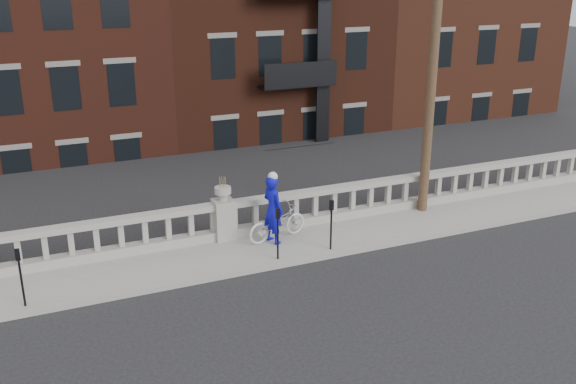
# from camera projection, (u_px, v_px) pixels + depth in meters

# --- Properties ---
(ground) EXTENTS (120.00, 120.00, 0.00)m
(ground) POSITION_uv_depth(u_px,v_px,m) (280.00, 310.00, 14.15)
(ground) COLOR black
(ground) RESTS_ON ground
(sidewalk) EXTENTS (32.00, 2.20, 0.15)m
(sidewalk) POSITION_uv_depth(u_px,v_px,m) (236.00, 254.00, 16.72)
(sidewalk) COLOR gray
(sidewalk) RESTS_ON ground
(balustrade) EXTENTS (28.00, 0.34, 1.03)m
(balustrade) POSITION_uv_depth(u_px,v_px,m) (224.00, 221.00, 17.35)
(balustrade) COLOR gray
(balustrade) RESTS_ON sidewalk
(planter_pedestal) EXTENTS (0.55, 0.55, 1.76)m
(planter_pedestal) POSITION_uv_depth(u_px,v_px,m) (224.00, 215.00, 17.29)
(planter_pedestal) COLOR gray
(planter_pedestal) RESTS_ON sidewalk
(lower_level) EXTENTS (80.00, 44.00, 20.80)m
(lower_level) POSITION_uv_depth(u_px,v_px,m) (119.00, 57.00, 33.40)
(lower_level) COLOR #605E59
(lower_level) RESTS_ON ground
(utility_pole) EXTENTS (1.60, 0.28, 10.00)m
(utility_pole) POSITION_uv_depth(u_px,v_px,m) (435.00, 39.00, 17.83)
(utility_pole) COLOR #422D1E
(utility_pole) RESTS_ON sidewalk
(parking_meter_b) EXTENTS (0.10, 0.09, 1.36)m
(parking_meter_b) POSITION_uv_depth(u_px,v_px,m) (20.00, 271.00, 13.74)
(parking_meter_b) COLOR black
(parking_meter_b) RESTS_ON sidewalk
(parking_meter_c) EXTENTS (0.10, 0.09, 1.36)m
(parking_meter_c) POSITION_uv_depth(u_px,v_px,m) (278.00, 228.00, 15.99)
(parking_meter_c) COLOR black
(parking_meter_c) RESTS_ON sidewalk
(parking_meter_d) EXTENTS (0.10, 0.09, 1.36)m
(parking_meter_d) POSITION_uv_depth(u_px,v_px,m) (331.00, 219.00, 16.55)
(parking_meter_d) COLOR black
(parking_meter_d) RESTS_ON sidewalk
(bicycle) EXTENTS (1.89, 1.00, 0.94)m
(bicycle) POSITION_uv_depth(u_px,v_px,m) (277.00, 222.00, 17.32)
(bicycle) COLOR silver
(bicycle) RESTS_ON sidewalk
(cyclist) EXTENTS (0.63, 0.79, 1.87)m
(cyclist) POSITION_uv_depth(u_px,v_px,m) (273.00, 209.00, 16.96)
(cyclist) COLOR #0B0BAA
(cyclist) RESTS_ON sidewalk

